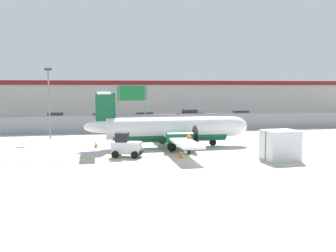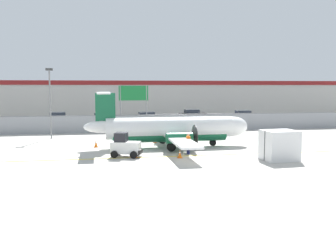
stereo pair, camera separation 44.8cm
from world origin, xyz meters
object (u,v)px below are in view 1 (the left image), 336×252
object	(u,v)px
traffic_cone_far_right	(96,144)
parked_car_3	(190,114)
ground_crew_worker	(189,142)
traffic_cone_far_left	(155,139)
parked_car_2	(145,117)
apron_light_pole	(49,97)
cargo_container	(280,145)
traffic_cone_near_left	(181,154)
parked_car_0	(56,118)
parked_car_4	(241,116)
traffic_cone_near_right	(136,154)
parked_car_1	(101,119)
commuter_airplane	(173,129)
highway_sign	(132,97)
baggage_tug	(126,146)

from	to	relation	value
traffic_cone_far_right	parked_car_3	size ratio (longest dim) A/B	0.15
ground_crew_worker	traffic_cone_far_left	distance (m)	6.81
traffic_cone_far_right	parked_car_2	bearing A→B (deg)	71.07
parked_car_2	apron_light_pole	bearing A→B (deg)	-135.48
cargo_container	traffic_cone_near_left	bearing A→B (deg)	159.22
parked_car_0	ground_crew_worker	bearing A→B (deg)	-72.01
parked_car_0	parked_car_3	xyz separation A→B (m)	(20.70, 2.90, 0.00)
cargo_container	parked_car_4	xyz separation A→B (m)	(8.83, 29.68, -0.21)
traffic_cone_near_right	parked_car_3	bearing A→B (deg)	68.72
traffic_cone_far_right	parked_car_0	world-z (taller)	parked_car_0
cargo_container	parked_car_1	size ratio (longest dim) A/B	0.60
commuter_airplane	traffic_cone_near_right	world-z (taller)	commuter_airplane
apron_light_pole	highway_sign	distance (m)	10.69
ground_crew_worker	cargo_container	size ratio (longest dim) A/B	0.67
traffic_cone_near_left	ground_crew_worker	bearing A→B (deg)	55.98
baggage_tug	parked_car_2	distance (m)	26.11
parked_car_2	parked_car_4	world-z (taller)	same
traffic_cone_far_right	parked_car_1	size ratio (longest dim) A/B	0.15
apron_light_pole	ground_crew_worker	bearing A→B (deg)	-43.24
apron_light_pole	parked_car_3	bearing A→B (deg)	43.41
traffic_cone_near_left	cargo_container	bearing A→B (deg)	-16.26
apron_light_pole	traffic_cone_near_right	bearing A→B (deg)	-57.52
commuter_airplane	traffic_cone_near_left	bearing A→B (deg)	-95.13
parked_car_4	highway_sign	world-z (taller)	highway_sign
parked_car_3	highway_sign	distance (m)	17.06
highway_sign	baggage_tug	bearing A→B (deg)	-96.91
traffic_cone_near_right	parked_car_4	bearing A→B (deg)	54.48
ground_crew_worker	traffic_cone_far_right	size ratio (longest dim) A/B	2.66
commuter_airplane	parked_car_1	size ratio (longest dim) A/B	3.74
traffic_cone_near_right	traffic_cone_far_left	size ratio (longest dim) A/B	1.00
ground_crew_worker	traffic_cone_near_left	world-z (taller)	ground_crew_worker
parked_car_3	parked_car_4	world-z (taller)	same
parked_car_3	apron_light_pole	distance (m)	27.30
traffic_cone_near_left	traffic_cone_far_right	size ratio (longest dim) A/B	1.00
traffic_cone_near_left	commuter_airplane	bearing A→B (deg)	85.33
parked_car_1	apron_light_pole	bearing A→B (deg)	-115.21
parked_car_0	highway_sign	world-z (taller)	highway_sign
traffic_cone_near_right	parked_car_0	bearing A→B (deg)	107.42
traffic_cone_near_right	parked_car_1	distance (m)	25.16
parked_car_2	apron_light_pole	size ratio (longest dim) A/B	0.60
traffic_cone_far_left	commuter_airplane	bearing A→B (deg)	-67.21
traffic_cone_near_right	apron_light_pole	distance (m)	14.90
parked_car_0	parked_car_2	bearing A→B (deg)	-15.26
traffic_cone_far_right	parked_car_2	size ratio (longest dim) A/B	0.15
parked_car_1	ground_crew_worker	bearing A→B (deg)	-77.32
traffic_cone_far_left	parked_car_4	world-z (taller)	parked_car_4
parked_car_4	traffic_cone_far_right	bearing A→B (deg)	-131.68
traffic_cone_far_right	parked_car_1	bearing A→B (deg)	88.05
highway_sign	parked_car_1	bearing A→B (deg)	117.12
traffic_cone_near_right	traffic_cone_far_left	bearing A→B (deg)	70.88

